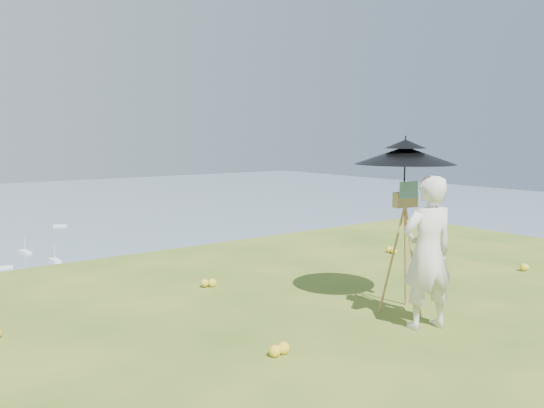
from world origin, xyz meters
TOP-DOWN VIEW (x-y plane):
  - ground at (0.00, 0.00)m, footprint 14.00×14.00m
  - wildflowers at (0.00, 0.25)m, footprint 10.00×10.50m
  - painter at (0.32, 1.15)m, footprint 0.75×0.60m
  - field_easel at (0.57, 1.71)m, footprint 0.75×0.75m
  - sun_umbrella at (0.58, 1.73)m, footprint 1.53×1.53m
  - painter_cap at (0.32, 1.15)m, footprint 0.22×0.25m

SIDE VIEW (x-z plane):
  - ground at x=0.00m, z-range 0.00..0.00m
  - wildflowers at x=0.00m, z-range 0.00..0.12m
  - field_easel at x=0.57m, z-range 0.00..1.68m
  - painter at x=0.32m, z-range 0.00..1.79m
  - painter_cap at x=0.32m, z-range 1.69..1.79m
  - sun_umbrella at x=0.58m, z-range 1.38..2.25m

